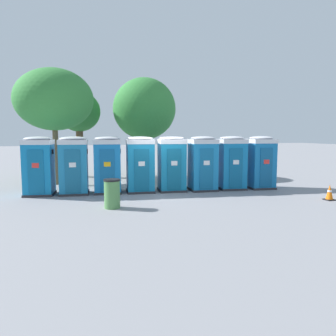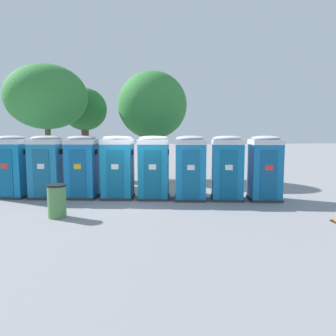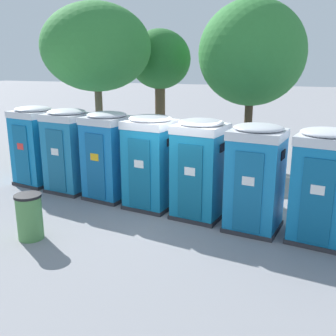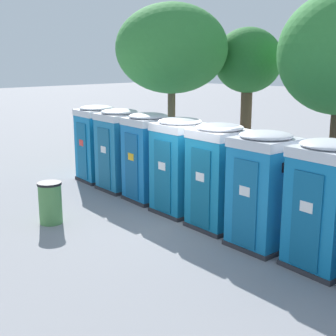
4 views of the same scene
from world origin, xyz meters
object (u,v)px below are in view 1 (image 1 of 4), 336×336
(portapotty_7, at_px, (260,162))
(portapotty_6, at_px, (232,163))
(street_tree_1, at_px, (54,100))
(traffic_cone, at_px, (330,192))
(trash_can, at_px, (112,194))
(portapotty_1, at_px, (74,165))
(street_tree_2, at_px, (144,109))
(portapotty_3, at_px, (140,164))
(portapotty_4, at_px, (172,164))
(portapotty_5, at_px, (203,163))
(street_tree_0, at_px, (79,113))
(portapotty_2, at_px, (108,165))
(portapotty_0, at_px, (39,166))

(portapotty_7, bearing_deg, portapotty_6, 169.69)
(street_tree_1, distance_m, traffic_cone, 13.61)
(trash_can, bearing_deg, portapotty_1, 109.09)
(street_tree_1, bearing_deg, street_tree_2, 20.52)
(portapotty_3, distance_m, portapotty_4, 1.46)
(portapotty_5, bearing_deg, traffic_cone, -43.92)
(portapotty_5, bearing_deg, portapotty_6, -4.94)
(portapotty_7, bearing_deg, street_tree_1, 154.46)
(portapotty_1, xyz_separation_m, street_tree_1, (-0.72, 3.14, 3.10))
(street_tree_1, relative_size, traffic_cone, 9.33)
(portapotty_3, relative_size, portapotty_4, 1.00)
(portapotty_4, bearing_deg, street_tree_0, 119.30)
(portapotty_1, bearing_deg, portapotty_3, -8.52)
(portapotty_4, height_order, portapotty_6, same)
(street_tree_0, bearing_deg, portapotty_2, -82.67)
(portapotty_6, xyz_separation_m, portapotty_7, (1.44, -0.26, 0.00))
(portapotty_7, bearing_deg, portapotty_1, 171.15)
(portapotty_0, relative_size, trash_can, 2.42)
(portapotty_7, bearing_deg, trash_can, -165.59)
(portapotty_6, height_order, street_tree_0, street_tree_0)
(portapotty_6, bearing_deg, portapotty_0, 171.19)
(portapotty_6, xyz_separation_m, street_tree_1, (-7.95, 4.22, 3.10))
(portapotty_3, relative_size, street_tree_1, 0.43)
(trash_can, distance_m, traffic_cone, 8.62)
(portapotty_0, bearing_deg, portapotty_5, -9.59)
(portapotty_7, distance_m, trash_can, 7.80)
(portapotty_6, distance_m, street_tree_1, 9.52)
(street_tree_1, bearing_deg, portapotty_1, -76.99)
(portapotty_5, height_order, portapotty_6, same)
(portapotty_4, distance_m, street_tree_2, 6.46)
(portapotty_0, relative_size, portapotty_4, 1.00)
(portapotty_1, bearing_deg, street_tree_0, 83.46)
(portapotty_3, xyz_separation_m, street_tree_1, (-3.61, 3.57, 3.10))
(portapotty_6, height_order, street_tree_2, street_tree_2)
(street_tree_2, height_order, traffic_cone, street_tree_2)
(portapotty_2, relative_size, portapotty_3, 1.00)
(portapotty_3, bearing_deg, portapotty_2, 169.94)
(portapotty_0, distance_m, traffic_cone, 12.17)
(portapotty_0, bearing_deg, street_tree_1, 76.09)
(portapotty_7, bearing_deg, street_tree_0, 137.90)
(portapotty_7, distance_m, traffic_cone, 3.62)
(portapotty_2, height_order, portapotty_5, same)
(portapotty_3, distance_m, portapotty_5, 2.92)
(portapotty_4, height_order, street_tree_0, street_tree_0)
(portapotty_2, relative_size, portapotty_5, 1.00)
(portapotty_1, distance_m, portapotty_5, 5.84)
(portapotty_3, bearing_deg, portapotty_6, -8.57)
(portapotty_0, relative_size, portapotty_7, 1.00)
(portapotty_4, distance_m, traffic_cone, 6.74)
(portapotty_6, bearing_deg, portapotty_1, 171.45)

